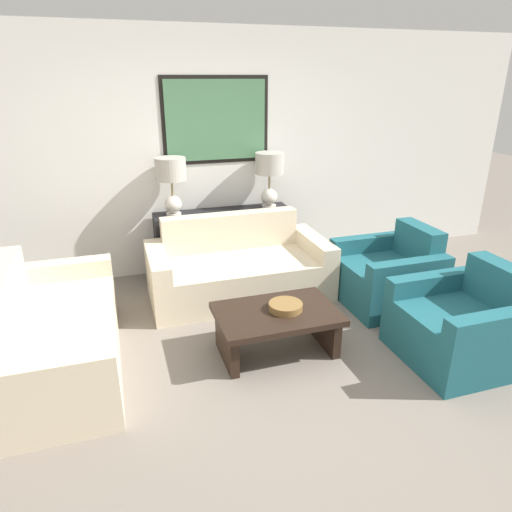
{
  "coord_description": "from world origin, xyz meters",
  "views": [
    {
      "loc": [
        -1.15,
        -2.67,
        2.14
      ],
      "look_at": [
        0.0,
        0.93,
        0.65
      ],
      "focal_mm": 32.0,
      "sensor_mm": 36.0,
      "label": 1
    }
  ],
  "objects_px": {
    "table_lamp_right": "(269,171)",
    "armchair_near_back_wall": "(389,276)",
    "armchair_near_camera": "(461,326)",
    "coffee_table": "(277,323)",
    "decorative_bowl": "(286,306)",
    "couch_by_back_wall": "(238,270)",
    "couch_by_side": "(50,337)",
    "table_lamp_left": "(171,178)",
    "console_table": "(224,242)"
  },
  "relations": [
    {
      "from": "table_lamp_right",
      "to": "armchair_near_back_wall",
      "type": "height_order",
      "value": "table_lamp_right"
    },
    {
      "from": "table_lamp_right",
      "to": "armchair_near_camera",
      "type": "height_order",
      "value": "table_lamp_right"
    },
    {
      "from": "coffee_table",
      "to": "table_lamp_right",
      "type": "bearing_deg",
      "value": 72.95
    },
    {
      "from": "coffee_table",
      "to": "decorative_bowl",
      "type": "xyz_separation_m",
      "value": [
        0.07,
        0.0,
        0.14
      ]
    },
    {
      "from": "couch_by_back_wall",
      "to": "armchair_near_back_wall",
      "type": "xyz_separation_m",
      "value": [
        1.38,
        -0.64,
        0.01
      ]
    },
    {
      "from": "coffee_table",
      "to": "couch_by_side",
      "type": "bearing_deg",
      "value": 169.24
    },
    {
      "from": "table_lamp_right",
      "to": "couch_by_back_wall",
      "type": "xyz_separation_m",
      "value": [
        -0.55,
        -0.62,
        -0.88
      ]
    },
    {
      "from": "armchair_near_back_wall",
      "to": "table_lamp_right",
      "type": "bearing_deg",
      "value": 123.47
    },
    {
      "from": "couch_by_side",
      "to": "armchair_near_camera",
      "type": "distance_m",
      "value": 3.23
    },
    {
      "from": "couch_by_back_wall",
      "to": "table_lamp_left",
      "type": "bearing_deg",
      "value": 131.41
    },
    {
      "from": "couch_by_back_wall",
      "to": "couch_by_side",
      "type": "height_order",
      "value": "same"
    },
    {
      "from": "couch_by_back_wall",
      "to": "armchair_near_back_wall",
      "type": "height_order",
      "value": "couch_by_back_wall"
    },
    {
      "from": "armchair_near_back_wall",
      "to": "armchair_near_camera",
      "type": "xyz_separation_m",
      "value": [
        0.0,
        -1.04,
        0.0
      ]
    },
    {
      "from": "console_table",
      "to": "couch_by_back_wall",
      "type": "xyz_separation_m",
      "value": [
        0.0,
        -0.62,
        -0.1
      ]
    },
    {
      "from": "console_table",
      "to": "coffee_table",
      "type": "bearing_deg",
      "value": -89.85
    },
    {
      "from": "couch_by_side",
      "to": "coffee_table",
      "type": "distance_m",
      "value": 1.77
    },
    {
      "from": "couch_by_side",
      "to": "coffee_table",
      "type": "height_order",
      "value": "couch_by_side"
    },
    {
      "from": "console_table",
      "to": "armchair_near_camera",
      "type": "height_order",
      "value": "armchair_near_camera"
    },
    {
      "from": "console_table",
      "to": "armchair_near_back_wall",
      "type": "xyz_separation_m",
      "value": [
        1.38,
        -1.26,
        -0.09
      ]
    },
    {
      "from": "coffee_table",
      "to": "armchair_near_camera",
      "type": "distance_m",
      "value": 1.47
    },
    {
      "from": "console_table",
      "to": "table_lamp_left",
      "type": "xyz_separation_m",
      "value": [
        -0.55,
        0.0,
        0.78
      ]
    },
    {
      "from": "armchair_near_back_wall",
      "to": "couch_by_back_wall",
      "type": "bearing_deg",
      "value": 155.27
    },
    {
      "from": "armchair_near_back_wall",
      "to": "decorative_bowl",
      "type": "bearing_deg",
      "value": -158.45
    },
    {
      "from": "table_lamp_right",
      "to": "decorative_bowl",
      "type": "distance_m",
      "value": 1.98
    },
    {
      "from": "coffee_table",
      "to": "decorative_bowl",
      "type": "height_order",
      "value": "decorative_bowl"
    },
    {
      "from": "console_table",
      "to": "decorative_bowl",
      "type": "bearing_deg",
      "value": -87.52
    },
    {
      "from": "console_table",
      "to": "couch_by_side",
      "type": "bearing_deg",
      "value": -140.21
    },
    {
      "from": "armchair_near_back_wall",
      "to": "console_table",
      "type": "bearing_deg",
      "value": 137.66
    },
    {
      "from": "console_table",
      "to": "table_lamp_right",
      "type": "bearing_deg",
      "value": 0.0
    },
    {
      "from": "console_table",
      "to": "table_lamp_right",
      "type": "distance_m",
      "value": 0.95
    },
    {
      "from": "table_lamp_left",
      "to": "table_lamp_right",
      "type": "bearing_deg",
      "value": 0.0
    },
    {
      "from": "console_table",
      "to": "couch_by_back_wall",
      "type": "height_order",
      "value": "couch_by_back_wall"
    },
    {
      "from": "console_table",
      "to": "coffee_table",
      "type": "distance_m",
      "value": 1.78
    },
    {
      "from": "coffee_table",
      "to": "decorative_bowl",
      "type": "distance_m",
      "value": 0.15
    },
    {
      "from": "couch_by_side",
      "to": "decorative_bowl",
      "type": "xyz_separation_m",
      "value": [
        1.81,
        -0.33,
        0.14
      ]
    },
    {
      "from": "console_table",
      "to": "armchair_near_back_wall",
      "type": "relative_size",
      "value": 1.79
    },
    {
      "from": "couch_by_back_wall",
      "to": "coffee_table",
      "type": "height_order",
      "value": "couch_by_back_wall"
    },
    {
      "from": "couch_by_back_wall",
      "to": "coffee_table",
      "type": "bearing_deg",
      "value": -89.77
    },
    {
      "from": "armchair_near_back_wall",
      "to": "armchair_near_camera",
      "type": "height_order",
      "value": "same"
    },
    {
      "from": "couch_by_side",
      "to": "decorative_bowl",
      "type": "relative_size",
      "value": 6.63
    },
    {
      "from": "couch_by_back_wall",
      "to": "armchair_near_back_wall",
      "type": "distance_m",
      "value": 1.52
    },
    {
      "from": "table_lamp_left",
      "to": "table_lamp_right",
      "type": "relative_size",
      "value": 1.0
    },
    {
      "from": "couch_by_back_wall",
      "to": "console_table",
      "type": "bearing_deg",
      "value": 90.0
    },
    {
      "from": "decorative_bowl",
      "to": "armchair_near_camera",
      "type": "bearing_deg",
      "value": -21.69
    },
    {
      "from": "console_table",
      "to": "coffee_table",
      "type": "relative_size",
      "value": 1.57
    },
    {
      "from": "table_lamp_right",
      "to": "couch_by_side",
      "type": "distance_m",
      "value": 2.85
    },
    {
      "from": "decorative_bowl",
      "to": "armchair_near_camera",
      "type": "distance_m",
      "value": 1.41
    },
    {
      "from": "table_lamp_right",
      "to": "coffee_table",
      "type": "relative_size",
      "value": 0.63
    },
    {
      "from": "console_table",
      "to": "couch_by_side",
      "type": "relative_size",
      "value": 0.84
    },
    {
      "from": "console_table",
      "to": "coffee_table",
      "type": "xyz_separation_m",
      "value": [
        0.0,
        -1.78,
        -0.09
      ]
    }
  ]
}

